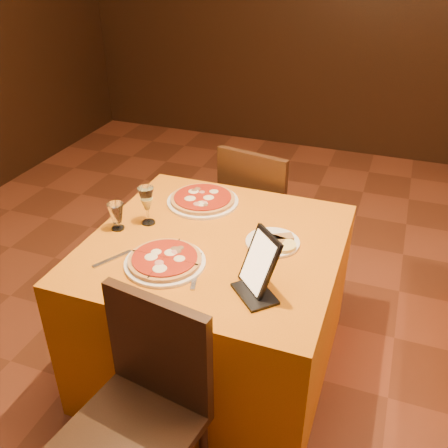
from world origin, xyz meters
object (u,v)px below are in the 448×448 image
(chair_main_near, at_px, (131,433))
(water_glass, at_px, (117,217))
(pizza_near, at_px, (165,261))
(pizza_far, at_px, (203,200))
(tablet, at_px, (260,262))
(main_table, at_px, (216,306))
(chair_main_far, at_px, (265,212))
(wine_glass, at_px, (147,205))

(chair_main_near, distance_m, water_glass, 0.96)
(pizza_near, relative_size, pizza_far, 0.93)
(chair_main_near, bearing_deg, tablet, 72.96)
(main_table, height_order, pizza_far, pizza_far)
(chair_main_far, bearing_deg, pizza_near, 93.80)
(chair_main_near, distance_m, chair_main_far, 1.65)
(chair_main_far, height_order, tablet, tablet)
(pizza_near, bearing_deg, tablet, -2.19)
(main_table, xyz_separation_m, water_glass, (-0.46, -0.06, 0.44))
(chair_main_far, xyz_separation_m, wine_glass, (-0.35, -0.80, 0.39))
(pizza_near, bearing_deg, wine_glass, 128.79)
(pizza_near, bearing_deg, water_glass, 151.39)
(pizza_near, distance_m, water_glass, 0.38)
(pizza_far, relative_size, wine_glass, 1.91)
(chair_main_near, bearing_deg, water_glass, 130.65)
(pizza_far, xyz_separation_m, tablet, (0.47, -0.57, 0.10))
(chair_main_far, relative_size, tablet, 3.73)
(chair_main_far, distance_m, wine_glass, 0.96)
(wine_glass, relative_size, water_glass, 1.46)
(chair_main_far, relative_size, water_glass, 7.00)
(pizza_near, height_order, water_glass, water_glass)
(pizza_far, relative_size, tablet, 1.49)
(wine_glass, bearing_deg, main_table, -6.32)
(chair_main_far, xyz_separation_m, tablet, (0.28, -1.09, 0.41))
(tablet, bearing_deg, pizza_near, -136.84)
(chair_main_near, height_order, wine_glass, wine_glass)
(water_glass, bearing_deg, wine_glass, 41.33)
(main_table, distance_m, tablet, 0.62)
(main_table, bearing_deg, pizza_far, 120.84)
(pizza_far, distance_m, water_glass, 0.46)
(pizza_far, bearing_deg, tablet, -50.58)
(pizza_near, bearing_deg, chair_main_far, 83.05)
(chair_main_near, xyz_separation_m, tablet, (0.28, 0.56, 0.41))
(pizza_far, height_order, wine_glass, wine_glass)
(main_table, relative_size, tablet, 4.51)
(chair_main_far, bearing_deg, water_glass, 73.48)
(pizza_near, distance_m, pizza_far, 0.56)
(chair_main_far, xyz_separation_m, water_glass, (-0.46, -0.89, 0.36))
(main_table, height_order, pizza_near, pizza_near)
(wine_glass, bearing_deg, chair_main_far, 66.19)
(chair_main_far, bearing_deg, wine_glass, 76.95)
(chair_main_far, height_order, wine_glass, wine_glass)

